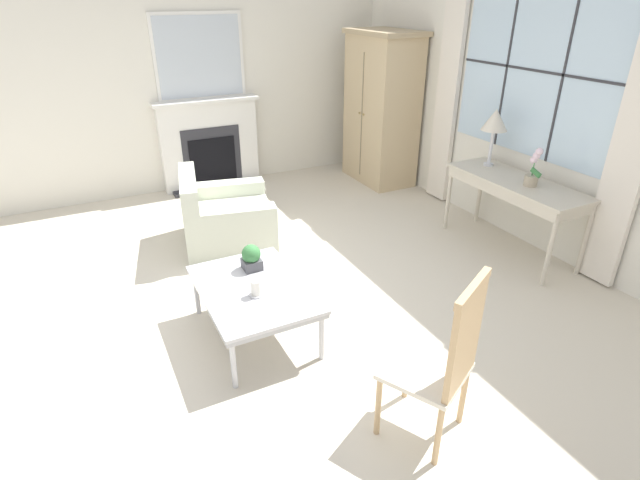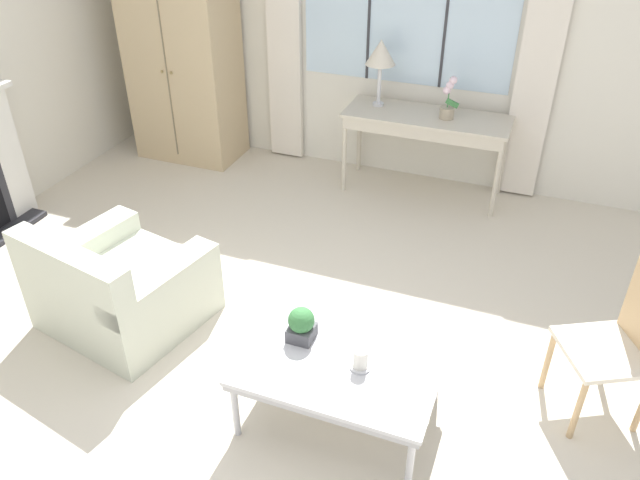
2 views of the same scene
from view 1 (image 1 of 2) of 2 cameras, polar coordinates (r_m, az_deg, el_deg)
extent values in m
plane|color=beige|center=(4.48, -7.67, -6.44)|extent=(14.00, 14.00, 0.00)
cube|color=silver|center=(5.59, 22.91, 14.08)|extent=(7.20, 0.06, 2.80)
cube|color=silver|center=(5.52, 23.30, 17.40)|extent=(1.90, 0.01, 1.63)
cube|color=#2D2D33|center=(5.74, 20.63, 18.13)|extent=(0.02, 0.02, 1.63)
cube|color=#2D2D33|center=(5.30, 26.07, 16.58)|extent=(0.02, 0.02, 1.63)
cube|color=#2D2D33|center=(5.51, 23.25, 17.40)|extent=(1.90, 0.02, 0.02)
cube|color=silver|center=(6.35, 14.42, 16.30)|extent=(0.34, 0.06, 2.70)
cube|color=silver|center=(4.87, 32.31, 10.06)|extent=(0.34, 0.06, 2.70)
cube|color=silver|center=(6.92, -12.44, 17.55)|extent=(0.06, 7.20, 2.80)
cube|color=#2D2D33|center=(7.04, -11.89, 6.10)|extent=(0.34, 1.16, 0.04)
cube|color=silver|center=(6.95, -12.50, 10.53)|extent=(0.18, 1.29, 1.14)
cube|color=silver|center=(6.78, -12.94, 15.24)|extent=(0.24, 1.37, 0.04)
cube|color=black|center=(6.91, -12.12, 8.78)|extent=(0.02, 0.62, 0.63)
cube|color=#2D2D33|center=(6.90, -12.18, 9.27)|extent=(0.01, 0.78, 0.79)
cube|color=silver|center=(6.80, -13.64, 19.67)|extent=(0.04, 1.13, 1.04)
cube|color=silver|center=(6.78, -13.59, 19.66)|extent=(0.01, 1.05, 0.96)
cube|color=tan|center=(7.00, 7.00, 14.38)|extent=(1.00, 0.60, 1.92)
cube|color=tan|center=(6.86, 7.49, 22.49)|extent=(1.08, 0.66, 0.06)
cube|color=#74644C|center=(6.84, 4.80, 13.88)|extent=(0.01, 0.01, 1.61)
sphere|color=#997F4C|center=(6.87, 4.54, 14.28)|extent=(0.03, 0.03, 0.03)
sphere|color=#997F4C|center=(6.79, 4.98, 14.11)|extent=(0.03, 0.03, 0.03)
cube|color=beige|center=(5.29, 21.61, 6.25)|extent=(1.46, 0.54, 0.03)
cube|color=beige|center=(5.31, 21.50, 5.59)|extent=(1.40, 0.52, 0.10)
cylinder|color=beige|center=(5.72, 14.46, 4.66)|extent=(0.04, 0.04, 0.73)
cylinder|color=beige|center=(4.87, 24.79, -1.03)|extent=(0.04, 0.04, 0.73)
cylinder|color=beige|center=(6.01, 17.82, 5.32)|extent=(0.04, 0.04, 0.73)
cylinder|color=beige|center=(5.22, 28.03, 0.06)|extent=(0.04, 0.04, 0.73)
cylinder|color=silver|center=(5.63, 18.68, 8.20)|extent=(0.10, 0.10, 0.02)
cylinder|color=silver|center=(5.58, 18.96, 10.03)|extent=(0.04, 0.04, 0.35)
cone|color=beige|center=(5.51, 19.41, 12.85)|extent=(0.27, 0.27, 0.22)
cylinder|color=tan|center=(5.16, 22.96, 6.27)|extent=(0.12, 0.12, 0.10)
cylinder|color=#38753D|center=(5.10, 23.32, 8.17)|extent=(0.01, 0.01, 0.26)
cube|color=#38753D|center=(5.11, 23.45, 7.07)|extent=(0.12, 0.02, 0.08)
sphere|color=silver|center=(5.12, 23.24, 8.40)|extent=(0.07, 0.07, 0.07)
sphere|color=silver|center=(5.09, 23.52, 8.82)|extent=(0.07, 0.07, 0.07)
sphere|color=silver|center=(5.07, 23.80, 9.25)|extent=(0.07, 0.07, 0.07)
cube|color=beige|center=(5.39, -10.37, 1.74)|extent=(1.13, 1.07, 0.39)
cube|color=beige|center=(5.23, -14.72, 5.11)|extent=(0.98, 0.35, 0.38)
cube|color=beige|center=(5.71, -10.81, 3.95)|extent=(0.38, 0.92, 0.53)
cube|color=beige|center=(5.01, -10.01, 0.68)|extent=(0.38, 0.92, 0.53)
cube|color=beige|center=(3.06, 11.91, -14.39)|extent=(0.60, 0.60, 0.03)
cube|color=tan|center=(2.81, 16.28, -10.86)|extent=(0.22, 0.37, 0.60)
cube|color=tan|center=(2.64, 17.16, -5.31)|extent=(0.24, 0.40, 0.05)
cylinder|color=tan|center=(3.14, 6.67, -18.34)|extent=(0.04, 0.04, 0.44)
cylinder|color=tan|center=(3.39, 9.89, -14.48)|extent=(0.04, 0.04, 0.44)
cylinder|color=tan|center=(3.04, 13.36, -20.92)|extent=(0.04, 0.04, 0.44)
cylinder|color=tan|center=(3.30, 16.05, -16.65)|extent=(0.04, 0.04, 0.44)
cube|color=#BCBCC1|center=(3.80, -7.64, -5.51)|extent=(1.08, 0.76, 0.03)
cube|color=#A0A0A4|center=(3.81, -7.62, -5.92)|extent=(1.06, 0.74, 0.04)
cylinder|color=#BCBCC1|center=(4.25, -13.94, -5.79)|extent=(0.04, 0.04, 0.41)
cylinder|color=#BCBCC1|center=(3.47, -9.86, -13.71)|extent=(0.04, 0.04, 0.41)
cylinder|color=#BCBCC1|center=(4.40, -5.60, -3.85)|extent=(0.04, 0.04, 0.41)
cylinder|color=#BCBCC1|center=(3.65, 0.20, -10.87)|extent=(0.04, 0.04, 0.41)
cube|color=#4C4C51|center=(4.01, -7.79, -2.74)|extent=(0.14, 0.14, 0.08)
sphere|color=#38753D|center=(3.97, -7.87, -1.58)|extent=(0.15, 0.15, 0.15)
cylinder|color=silver|center=(3.69, -7.27, -6.20)|extent=(0.11, 0.11, 0.01)
cylinder|color=silver|center=(3.66, -7.33, -5.37)|extent=(0.08, 0.08, 0.11)
cylinder|color=black|center=(3.62, -7.39, -4.53)|extent=(0.00, 0.00, 0.01)
camera|label=2|loc=(2.70, -64.26, 21.85)|focal=35.00mm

